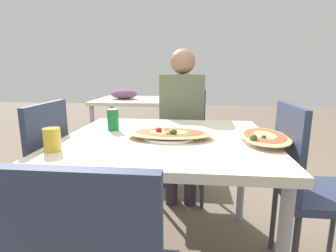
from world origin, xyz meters
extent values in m
cube|color=beige|center=(0.00, 0.00, 0.71)|extent=(1.08, 0.99, 0.04)
cylinder|color=#99999E|center=(-0.49, -0.44, 0.35)|extent=(0.05, 0.05, 0.69)
cylinder|color=#99999E|center=(-0.49, 0.44, 0.35)|extent=(0.05, 0.05, 0.69)
cylinder|color=#99999E|center=(0.49, 0.44, 0.35)|extent=(0.05, 0.05, 0.69)
cube|color=#2D3851|center=(0.05, 0.75, 0.46)|extent=(0.40, 0.40, 0.04)
cube|color=#2D3851|center=(0.05, 0.94, 0.70)|extent=(0.38, 0.03, 0.44)
cylinder|color=#38383D|center=(0.22, 0.58, 0.22)|extent=(0.03, 0.03, 0.44)
cylinder|color=#38383D|center=(-0.12, 0.58, 0.22)|extent=(0.03, 0.03, 0.44)
cylinder|color=#38383D|center=(0.22, 0.92, 0.22)|extent=(0.03, 0.03, 0.44)
cylinder|color=#38383D|center=(-0.12, 0.92, 0.22)|extent=(0.03, 0.03, 0.44)
cube|color=#2D3851|center=(-0.80, -0.09, 0.46)|extent=(0.40, 0.40, 0.04)
cube|color=#2D3851|center=(-0.62, -0.09, 0.70)|extent=(0.03, 0.38, 0.44)
cylinder|color=#38383D|center=(-0.97, 0.08, 0.22)|extent=(0.03, 0.03, 0.44)
cylinder|color=#38383D|center=(-0.63, -0.26, 0.22)|extent=(0.03, 0.03, 0.44)
cylinder|color=#38383D|center=(-0.63, 0.08, 0.22)|extent=(0.03, 0.03, 0.44)
cube|color=#2D3851|center=(0.80, -0.03, 0.46)|extent=(0.40, 0.40, 0.04)
cube|color=#2D3851|center=(0.62, -0.03, 0.70)|extent=(0.03, 0.38, 0.44)
cylinder|color=#38383D|center=(0.97, 0.14, 0.22)|extent=(0.03, 0.03, 0.44)
cylinder|color=#38383D|center=(0.63, 0.14, 0.22)|extent=(0.03, 0.03, 0.44)
cylinder|color=#2D2D38|center=(0.12, 0.64, 0.24)|extent=(0.10, 0.10, 0.48)
cylinder|color=#2D2D38|center=(-0.03, 0.64, 0.24)|extent=(0.10, 0.10, 0.48)
cube|color=#60664C|center=(0.05, 0.72, 0.76)|extent=(0.34, 0.21, 0.57)
sphere|color=#997056|center=(0.05, 0.72, 1.14)|extent=(0.19, 0.19, 0.19)
cylinder|color=white|center=(0.02, -0.02, 0.74)|extent=(0.27, 0.27, 0.01)
ellipsoid|color=#E0AD66|center=(0.02, -0.02, 0.76)|extent=(0.45, 0.25, 0.02)
ellipsoid|color=#C14C28|center=(0.02, -0.02, 0.76)|extent=(0.37, 0.21, 0.01)
sphere|color=#335928|center=(0.04, -0.06, 0.77)|extent=(0.03, 0.03, 0.03)
sphere|color=#335928|center=(0.05, -0.04, 0.77)|extent=(0.02, 0.02, 0.02)
sphere|color=maroon|center=(-0.04, -0.03, 0.77)|extent=(0.03, 0.03, 0.03)
sphere|color=beige|center=(0.00, 0.00, 0.77)|extent=(0.03, 0.03, 0.03)
sphere|color=beige|center=(0.01, -0.07, 0.77)|extent=(0.02, 0.02, 0.02)
cylinder|color=#197233|center=(-0.33, 0.13, 0.79)|extent=(0.07, 0.07, 0.12)
cylinder|color=silver|center=(-0.33, 0.13, 0.86)|extent=(0.06, 0.06, 0.00)
cylinder|color=gold|center=(-0.47, -0.30, 0.78)|extent=(0.07, 0.07, 0.10)
cylinder|color=white|center=(0.49, -0.04, 0.74)|extent=(0.26, 0.26, 0.01)
ellipsoid|color=#E0AD66|center=(0.49, -0.04, 0.76)|extent=(0.26, 0.40, 0.02)
ellipsoid|color=#C14C28|center=(0.49, -0.04, 0.76)|extent=(0.21, 0.33, 0.01)
sphere|color=#335928|center=(0.47, -0.10, 0.77)|extent=(0.02, 0.02, 0.02)
sphere|color=#335928|center=(0.42, -0.13, 0.77)|extent=(0.03, 0.03, 0.03)
cube|color=beige|center=(-0.50, 1.80, 0.71)|extent=(1.10, 0.80, 0.04)
ellipsoid|color=#724C6B|center=(-0.72, 1.80, 0.79)|extent=(0.32, 0.24, 0.12)
cylinder|color=#99999E|center=(-1.00, 1.45, 0.35)|extent=(0.05, 0.05, 0.69)
cylinder|color=#99999E|center=(0.00, 1.45, 0.35)|extent=(0.05, 0.05, 0.69)
cylinder|color=#99999E|center=(-1.00, 2.15, 0.35)|extent=(0.05, 0.05, 0.69)
cylinder|color=#99999E|center=(0.00, 2.15, 0.35)|extent=(0.05, 0.05, 0.69)
camera|label=1|loc=(0.15, -1.34, 1.08)|focal=28.00mm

